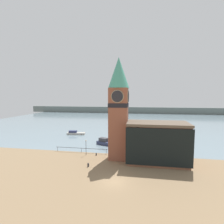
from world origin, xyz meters
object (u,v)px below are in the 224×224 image
at_px(boat_far, 75,133).
at_px(clock_tower, 119,106).
at_px(pier_building, 157,142).
at_px(lamp_post, 86,144).
at_px(mooring_bollard_far, 96,154).
at_px(mooring_bollard_near, 88,165).
at_px(boat_near, 106,142).

bearing_deg(boat_far, clock_tower, -55.31).
xyz_separation_m(clock_tower, pier_building, (8.32, -0.98, -7.56)).
distance_m(pier_building, lamp_post, 16.37).
distance_m(clock_tower, boat_far, 30.56).
height_order(clock_tower, mooring_bollard_far, clock_tower).
distance_m(boat_far, mooring_bollard_near, 30.20).
bearing_deg(boat_far, mooring_bollard_near, -70.14).
bearing_deg(lamp_post, mooring_bollard_near, -68.42).
relative_size(clock_tower, boat_far, 3.36).
xyz_separation_m(boat_far, mooring_bollard_near, (13.38, -27.07, -0.12)).
distance_m(boat_near, mooring_bollard_far, 9.29).
relative_size(boat_far, mooring_bollard_near, 8.93).
distance_m(mooring_bollard_far, lamp_post, 3.33).
height_order(pier_building, lamp_post, pier_building).
height_order(clock_tower, pier_building, clock_tower).
relative_size(mooring_bollard_near, lamp_post, 0.20).
height_order(boat_near, mooring_bollard_near, boat_near).
height_order(boat_far, mooring_bollard_near, boat_far).
bearing_deg(lamp_post, boat_near, 73.45).
bearing_deg(mooring_bollard_far, clock_tower, -9.67).
bearing_deg(boat_far, boat_near, -45.86).
distance_m(mooring_bollard_near, lamp_post, 7.32).
distance_m(pier_building, boat_far, 35.25).
xyz_separation_m(pier_building, mooring_bollard_near, (-13.61, -4.71, -3.88)).
xyz_separation_m(mooring_bollard_near, mooring_bollard_far, (-0.12, 6.61, -0.07)).
height_order(clock_tower, boat_near, clock_tower).
height_order(boat_near, lamp_post, lamp_post).
height_order(boat_far, mooring_bollard_far, boat_far).
distance_m(clock_tower, pier_building, 11.28).
height_order(boat_near, boat_far, boat_near).
bearing_deg(mooring_bollard_near, boat_far, 116.30).
bearing_deg(boat_far, pier_building, -46.08).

